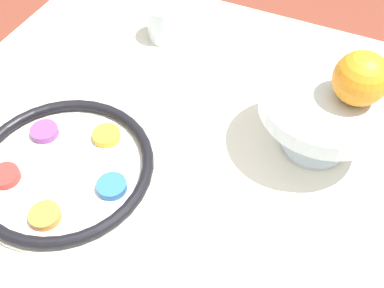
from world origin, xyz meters
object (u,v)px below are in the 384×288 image
(cup_mid, at_px, (165,22))
(orange_fruit, at_px, (361,78))
(fruit_stand, at_px, (325,107))
(seder_plate, at_px, (63,168))

(cup_mid, bearing_deg, orange_fruit, -21.26)
(fruit_stand, height_order, orange_fruit, orange_fruit)
(seder_plate, height_order, fruit_stand, fruit_stand)
(fruit_stand, bearing_deg, orange_fruit, 16.28)
(seder_plate, distance_m, orange_fruit, 0.50)
(seder_plate, distance_m, cup_mid, 0.41)
(fruit_stand, xyz_separation_m, cup_mid, (-0.38, 0.17, -0.06))
(seder_plate, xyz_separation_m, fruit_stand, (0.37, 0.24, 0.08))
(seder_plate, bearing_deg, fruit_stand, 32.68)
(fruit_stand, xyz_separation_m, orange_fruit, (0.04, 0.01, 0.07))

